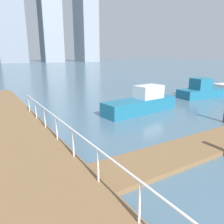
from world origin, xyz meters
name	(u,v)px	position (x,y,z in m)	size (l,w,h in m)	color
ground_plane	(72,110)	(0.00, 20.00, 0.00)	(300.00, 300.00, 0.00)	slate
boardwalk_railing	(174,217)	(-3.15, 6.84, 1.26)	(0.06, 25.44, 1.08)	white
moored_boat_3	(142,103)	(4.09, 16.69, 0.68)	(6.07, 2.22, 1.89)	#1E6B8C
moored_boat_4	(202,91)	(12.67, 18.07, 0.64)	(5.00, 2.56, 1.85)	#1E6B8C
skyline_tower_5	(85,1)	(47.97, 119.49, 30.88)	(9.02, 13.03, 61.77)	#8C939E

